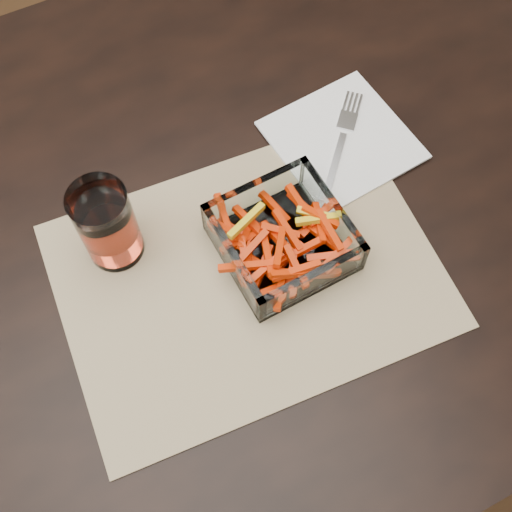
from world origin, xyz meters
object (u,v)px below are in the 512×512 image
at_px(dining_table, 114,288).
at_px(glass_bowl, 283,239).
at_px(tumbler, 108,226).
at_px(fork, 342,140).

xyz_separation_m(dining_table, glass_bowl, (0.21, -0.09, 0.11)).
distance_m(glass_bowl, tumbler, 0.21).
distance_m(dining_table, fork, 0.37).
bearing_deg(tumbler, dining_table, -168.86).
relative_size(glass_bowl, tumbler, 1.26).
bearing_deg(glass_bowl, tumbler, 153.08).
bearing_deg(fork, dining_table, -134.09).
relative_size(dining_table, glass_bowl, 10.61).
height_order(dining_table, fork, fork).
bearing_deg(glass_bowl, dining_table, 157.11).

